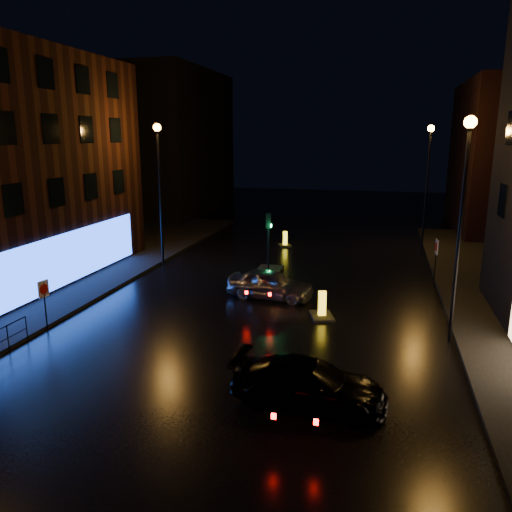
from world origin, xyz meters
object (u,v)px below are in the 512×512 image
Objects in this scene: traffic_signal at (268,263)px; road_sign_right at (436,251)px; silver_hatchback at (270,284)px; road_sign_left at (44,293)px; bollard_near at (322,312)px; bollard_far at (285,243)px; dark_sedan at (309,383)px.

traffic_signal is 9.19m from road_sign_right.
road_sign_left is (-7.86, -6.28, 0.86)m from silver_hatchback.
road_sign_left is (-10.62, -4.21, 1.31)m from bollard_near.
bollard_near is at bearing -95.12° from bollard_far.
silver_hatchback reaches higher than bollard_far.
dark_sedan is 11.55m from road_sign_left.
road_sign_left reaches higher than bollard_far.
road_sign_left is (-6.32, -17.98, 1.34)m from bollard_far.
traffic_signal is at bearing 69.04° from road_sign_left.
silver_hatchback is 10.10m from road_sign_left.
silver_hatchback is 3.47m from bollard_near.
road_sign_left is at bearing -121.47° from traffic_signal.
traffic_signal is 2.19× the size of bollard_near.
traffic_signal reaches higher than dark_sedan.
road_sign_right is (9.10, -0.15, 1.30)m from traffic_signal.
dark_sedan is at bearing 65.65° from road_sign_right.
road_sign_left is at bearing 78.67° from dark_sedan.
traffic_signal is 7.79m from bollard_near.
traffic_signal is 0.83× the size of silver_hatchback.
dark_sedan is 1.90× the size of road_sign_right.
dark_sedan is 14.67m from road_sign_right.
bollard_far is at bearing 16.87° from dark_sedan.
road_sign_right reaches higher than bollard_far.
traffic_signal reaches higher than bollard_far.
bollard_near is 11.50m from road_sign_left.
silver_hatchback is 9.88m from dark_sedan.
bollard_near reaches higher than bollard_far.
traffic_signal is at bearing 102.08° from bollard_near.
dark_sedan is at bearing -153.98° from silver_hatchback.
traffic_signal is at bearing 20.93° from silver_hatchback.
dark_sedan is 21.58m from bollard_far.
traffic_signal is 4.81m from silver_hatchback.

